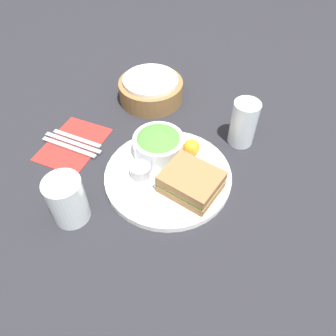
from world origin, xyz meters
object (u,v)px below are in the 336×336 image
(sandwich, at_px, (191,182))
(knife, at_px, (73,143))
(dressing_cup, at_px, (141,171))
(bread_basket, at_px, (151,89))
(salad_bowl, at_px, (158,144))
(water_glass, at_px, (67,200))
(fork, at_px, (69,147))
(spoon, at_px, (77,139))
(drink_glass, at_px, (244,123))
(plate, at_px, (168,176))

(sandwich, height_order, knife, sandwich)
(dressing_cup, distance_m, bread_basket, 0.32)
(knife, bearing_deg, dressing_cup, 172.12)
(bread_basket, bearing_deg, salad_bowl, -60.65)
(salad_bowl, height_order, dressing_cup, salad_bowl)
(bread_basket, distance_m, water_glass, 0.45)
(fork, height_order, spoon, same)
(bread_basket, bearing_deg, dressing_cup, -69.42)
(fork, bearing_deg, bread_basket, -109.49)
(fork, xyz_separation_m, knife, (0.00, 0.02, 0.00))
(drink_glass, xyz_separation_m, water_glass, (-0.28, -0.38, -0.01))
(knife, bearing_deg, drink_glass, -153.61)
(dressing_cup, relative_size, drink_glass, 0.40)
(water_glass, bearing_deg, dressing_cup, 58.07)
(sandwich, xyz_separation_m, knife, (-0.34, 0.03, -0.04))
(plate, bearing_deg, salad_bowl, 131.89)
(plate, relative_size, dressing_cup, 6.10)
(sandwich, xyz_separation_m, salad_bowl, (-0.11, 0.08, 0.01))
(fork, relative_size, spoon, 1.11)
(salad_bowl, height_order, water_glass, water_glass)
(drink_glass, height_order, knife, drink_glass)
(dressing_cup, relative_size, knife, 0.29)
(plate, bearing_deg, bread_basket, 122.17)
(bread_basket, xyz_separation_m, spoon, (-0.11, -0.25, -0.03))
(bread_basket, relative_size, water_glass, 1.68)
(sandwich, height_order, water_glass, water_glass)
(sandwich, height_order, salad_bowl, salad_bowl)
(drink_glass, bearing_deg, fork, -153.09)
(water_glass, bearing_deg, spoon, 121.14)
(bread_basket, height_order, spoon, bread_basket)
(knife, bearing_deg, sandwich, 176.51)
(fork, relative_size, knife, 0.95)
(plate, bearing_deg, dressing_cup, -153.30)
(dressing_cup, relative_size, spoon, 0.34)
(salad_bowl, relative_size, knife, 0.73)
(fork, xyz_separation_m, spoon, (0.00, 0.04, 0.00))
(bread_basket, bearing_deg, plate, -57.83)
(sandwich, distance_m, salad_bowl, 0.14)
(plate, relative_size, sandwich, 2.13)
(dressing_cup, height_order, fork, dressing_cup)
(drink_glass, distance_m, fork, 0.46)
(bread_basket, bearing_deg, knife, -112.21)
(plate, distance_m, fork, 0.28)
(bread_basket, xyz_separation_m, water_glass, (0.02, -0.45, 0.02))
(sandwich, relative_size, bread_basket, 0.75)
(dressing_cup, distance_m, water_glass, 0.18)
(sandwich, relative_size, dressing_cup, 2.87)
(spoon, bearing_deg, salad_bowl, -171.33)
(spoon, distance_m, water_glass, 0.25)
(dressing_cup, xyz_separation_m, fork, (-0.22, 0.02, -0.02))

